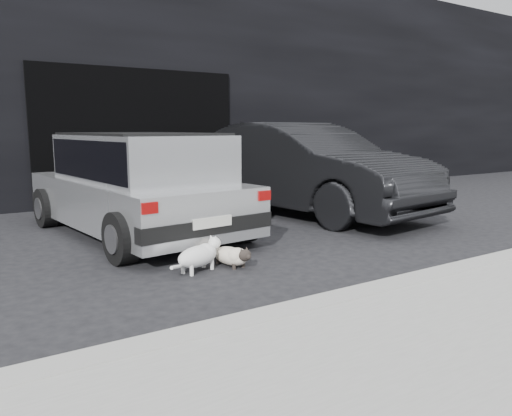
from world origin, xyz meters
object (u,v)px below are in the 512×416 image
cat_siamese (233,256)px  silver_hatchback (138,180)px  second_car (303,168)px  cat_white (200,255)px

cat_siamese → silver_hatchback: bearing=-90.2°
silver_hatchback → cat_siamese: silver_hatchback is taller
silver_hatchback → second_car: 3.02m
second_car → silver_hatchback: bearing=175.9°
cat_white → cat_siamese: bearing=64.9°
silver_hatchback → cat_siamese: 2.19m
second_car → cat_siamese: (-2.75, -2.26, -0.67)m
silver_hatchback → second_car: bearing=-2.3°
cat_siamese → cat_white: size_ratio=1.03×
silver_hatchback → cat_siamese: bearing=-88.3°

